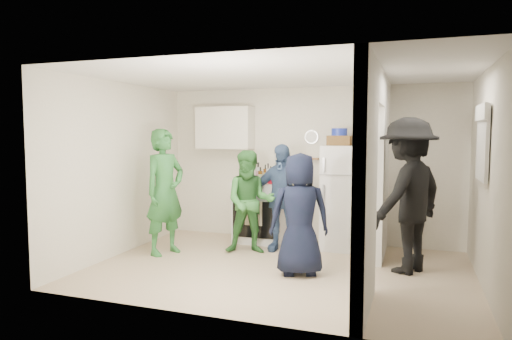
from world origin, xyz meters
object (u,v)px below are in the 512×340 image
at_px(yellow_cup_stack_top, 360,137).
at_px(person_nook, 408,195).
at_px(person_green_left, 165,192).
at_px(blue_bowl, 339,132).
at_px(person_navy, 300,214).
at_px(stove, 261,212).
at_px(wicker_basket, 339,141).
at_px(fridge, 344,198).
at_px(person_green_center, 250,202).
at_px(person_denim, 281,198).

height_order(yellow_cup_stack_top, person_nook, person_nook).
relative_size(person_green_left, person_nook, 0.93).
relative_size(blue_bowl, yellow_cup_stack_top, 0.96).
height_order(blue_bowl, person_green_left, blue_bowl).
distance_m(person_navy, person_nook, 1.40).
distance_m(stove, yellow_cup_stack_top, 1.99).
bearing_deg(person_nook, wicker_basket, -101.28).
xyz_separation_m(yellow_cup_stack_top, person_green_left, (-2.64, -1.05, -0.79)).
distance_m(fridge, wicker_basket, 0.87).
bearing_deg(person_nook, stove, -80.73).
relative_size(yellow_cup_stack_top, person_green_left, 0.14).
height_order(person_navy, person_nook, person_nook).
bearing_deg(yellow_cup_stack_top, stove, 175.25).
bearing_deg(blue_bowl, yellow_cup_stack_top, -25.11).
xyz_separation_m(fridge, person_nook, (0.92, -0.89, 0.19)).
relative_size(stove, person_nook, 0.50).
xyz_separation_m(stove, person_green_center, (0.07, -0.73, 0.27)).
xyz_separation_m(stove, blue_bowl, (1.25, 0.02, 1.29)).
distance_m(blue_bowl, person_green_center, 1.73).
relative_size(stove, person_green_center, 0.64).
bearing_deg(person_denim, fridge, 30.82).
bearing_deg(person_nook, yellow_cup_stack_top, -107.06).
height_order(blue_bowl, person_nook, person_nook).
bearing_deg(person_green_center, person_denim, 17.46).
height_order(stove, person_nook, person_nook).
relative_size(person_green_center, person_nook, 0.77).
relative_size(person_green_left, person_green_center, 1.21).
distance_m(yellow_cup_stack_top, person_green_left, 2.95).
height_order(wicker_basket, yellow_cup_stack_top, yellow_cup_stack_top).
bearing_deg(stove, wicker_basket, 0.92).
xyz_separation_m(fridge, person_green_center, (-1.27, -0.70, -0.03)).
distance_m(person_green_center, person_navy, 1.22).
distance_m(person_green_left, person_green_center, 1.25).
bearing_deg(wicker_basket, person_denim, -148.77).
height_order(blue_bowl, person_green_center, blue_bowl).
relative_size(stove, person_denim, 0.61).
xyz_separation_m(stove, yellow_cup_stack_top, (1.57, -0.13, 1.21)).
relative_size(person_green_left, person_denim, 1.14).
distance_m(wicker_basket, person_green_center, 1.65).
xyz_separation_m(yellow_cup_stack_top, person_denim, (-1.10, -0.32, -0.90)).
xyz_separation_m(blue_bowl, person_denim, (-0.78, -0.47, -0.98)).
relative_size(yellow_cup_stack_top, person_nook, 0.13).
bearing_deg(person_navy, blue_bowl, -119.70).
relative_size(yellow_cup_stack_top, person_green_center, 0.17).
height_order(wicker_basket, person_denim, wicker_basket).
height_order(blue_bowl, person_denim, blue_bowl).
xyz_separation_m(stove, person_navy, (1.01, -1.50, 0.28)).
bearing_deg(yellow_cup_stack_top, wicker_basket, 154.89).
xyz_separation_m(person_green_center, person_nook, (2.19, -0.19, 0.22)).
relative_size(wicker_basket, blue_bowl, 1.46).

